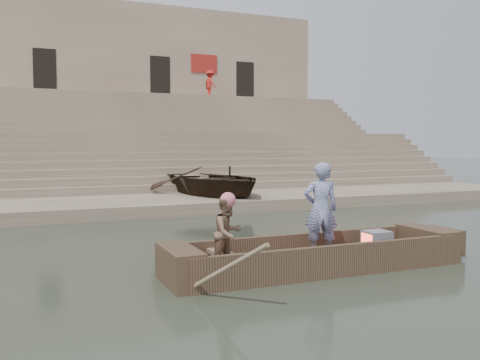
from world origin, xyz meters
TOP-DOWN VIEW (x-y plane):
  - ground at (0.00, 0.00)m, footprint 120.00×120.00m
  - lower_landing at (0.00, 8.00)m, footprint 32.00×4.00m
  - mid_landing at (0.00, 15.50)m, footprint 32.00×3.00m
  - upper_landing at (0.00, 22.50)m, footprint 32.00×3.00m
  - ghat_steps at (0.00, 17.19)m, footprint 32.00×11.00m
  - building_wall at (0.00, 26.50)m, footprint 32.00×5.07m
  - main_rowboat at (1.26, -1.37)m, footprint 5.00×1.30m
  - rowboat_trim at (1.47, -1.38)m, footprint 6.04×2.63m
  - standing_man at (1.41, -1.27)m, footprint 0.73×0.59m
  - rowing_man at (-0.52, -1.53)m, footprint 0.71×0.64m
  - television at (2.57, -1.37)m, footprint 0.46×0.42m
  - beached_rowboat at (2.97, 8.50)m, footprint 4.52×5.68m
  - pedestrian at (7.78, 22.17)m, footprint 0.82×1.22m

SIDE VIEW (x-z plane):
  - ground at x=0.00m, z-range 0.00..0.00m
  - main_rowboat at x=1.26m, z-range 0.00..0.22m
  - lower_landing at x=0.00m, z-range 0.00..0.40m
  - rowboat_trim at x=1.47m, z-range -0.63..1.24m
  - television at x=2.57m, z-range 0.22..0.62m
  - rowing_man at x=-0.52m, z-range 0.22..1.42m
  - beached_rowboat at x=2.97m, z-range 0.40..1.46m
  - standing_man at x=1.41m, z-range 0.22..1.94m
  - mid_landing at x=0.00m, z-range 0.00..2.80m
  - ghat_steps at x=0.00m, z-range -0.80..4.40m
  - upper_landing at x=0.00m, z-range 0.00..5.20m
  - building_wall at x=0.00m, z-range 0.00..11.20m
  - pedestrian at x=7.78m, z-range 5.20..6.94m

